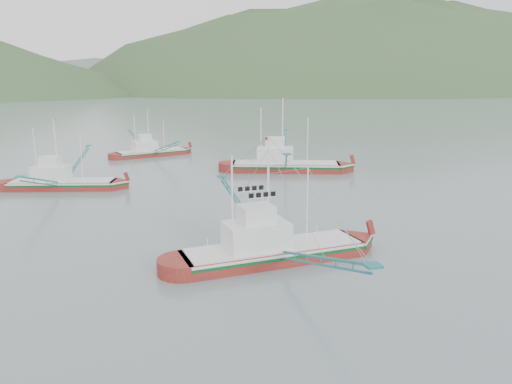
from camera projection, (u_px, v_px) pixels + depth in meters
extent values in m
plane|color=slate|center=(275.00, 247.00, 39.96)|extent=(1200.00, 1200.00, 0.00)
cube|color=maroon|center=(273.00, 258.00, 37.03)|extent=(13.98, 5.33, 1.82)
cube|color=silver|center=(273.00, 248.00, 36.86)|extent=(13.72, 5.37, 0.20)
cube|color=#0A4C1F|center=(273.00, 251.00, 36.91)|extent=(13.72, 5.38, 0.20)
cube|color=silver|center=(273.00, 246.00, 36.82)|extent=(13.28, 5.06, 0.11)
cube|color=silver|center=(256.00, 236.00, 36.11)|extent=(4.88, 3.46, 2.00)
cube|color=silver|center=(256.00, 214.00, 35.74)|extent=(2.60, 2.28, 1.27)
cylinder|color=white|center=(268.00, 193.00, 35.74)|extent=(0.15, 0.15, 8.18)
cylinder|color=white|center=(232.00, 205.00, 34.90)|extent=(0.13, 0.13, 6.95)
cylinder|color=white|center=(307.00, 206.00, 37.17)|extent=(0.11, 0.11, 5.73)
cube|color=maroon|center=(152.00, 155.00, 86.24)|extent=(12.31, 6.95, 1.59)
cube|color=silver|center=(152.00, 151.00, 86.09)|extent=(12.11, 6.93, 0.17)
cube|color=#0A4C1F|center=(152.00, 152.00, 86.13)|extent=(12.11, 6.95, 0.17)
cube|color=silver|center=(151.00, 150.00, 86.05)|extent=(11.70, 6.60, 0.10)
cube|color=silver|center=(145.00, 146.00, 85.22)|extent=(4.60, 3.72, 1.75)
cube|color=silver|center=(144.00, 138.00, 84.90)|extent=(2.53, 2.34, 1.11)
cylinder|color=white|center=(148.00, 130.00, 85.04)|extent=(0.13, 0.13, 7.16)
cylinder|color=white|center=(135.00, 134.00, 83.87)|extent=(0.11, 0.11, 6.08)
cylinder|color=white|center=(164.00, 135.00, 86.79)|extent=(0.10, 0.10, 5.01)
cube|color=maroon|center=(286.00, 170.00, 72.16)|extent=(15.93, 8.54, 2.05)
cube|color=silver|center=(286.00, 164.00, 71.96)|extent=(15.66, 8.52, 0.23)
cube|color=#0A4C1F|center=(286.00, 166.00, 72.02)|extent=(15.67, 8.54, 0.23)
cube|color=silver|center=(286.00, 163.00, 71.92)|extent=(15.13, 8.11, 0.12)
cube|color=silver|center=(275.00, 155.00, 71.75)|extent=(5.88, 4.67, 2.26)
cube|color=silver|center=(275.00, 142.00, 71.34)|extent=(3.22, 2.96, 1.44)
cylinder|color=white|center=(282.00, 131.00, 70.92)|extent=(0.16, 0.16, 9.24)
cylinder|color=white|center=(261.00, 136.00, 71.23)|extent=(0.14, 0.14, 7.86)
cylinder|color=white|center=(308.00, 141.00, 71.04)|extent=(0.12, 0.12, 6.47)
cube|color=maroon|center=(63.00, 187.00, 60.80)|extent=(13.02, 6.04, 1.68)
cube|color=silver|center=(62.00, 182.00, 60.64)|extent=(12.78, 6.05, 0.18)
cube|color=#0A4C1F|center=(63.00, 183.00, 60.69)|extent=(12.79, 6.06, 0.18)
cube|color=silver|center=(62.00, 180.00, 60.61)|extent=(12.36, 5.73, 0.10)
cube|color=silver|center=(51.00, 173.00, 60.37)|extent=(4.68, 3.54, 1.85)
cube|color=silver|center=(50.00, 161.00, 60.03)|extent=(2.53, 2.28, 1.17)
cylinder|color=white|center=(56.00, 150.00, 59.75)|extent=(0.13, 0.13, 7.55)
cylinder|color=white|center=(35.00, 155.00, 59.81)|extent=(0.12, 0.12, 6.42)
cylinder|color=white|center=(82.00, 159.00, 60.10)|extent=(0.10, 0.10, 5.29)
ellipsoid|color=#34512A|center=(381.00, 91.00, 504.01)|extent=(684.00, 432.00, 306.00)
ellipsoid|color=slate|center=(162.00, 89.00, 575.75)|extent=(960.00, 400.00, 240.00)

